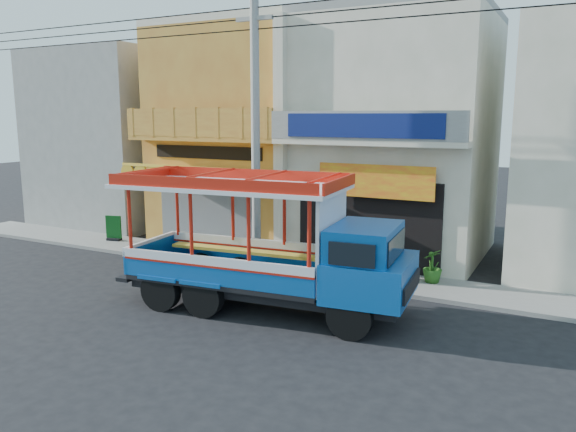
{
  "coord_description": "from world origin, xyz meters",
  "views": [
    {
      "loc": [
        7.71,
        -11.28,
        4.85
      ],
      "look_at": [
        0.52,
        2.5,
        2.05
      ],
      "focal_mm": 35.0,
      "sensor_mm": 36.0,
      "label": 1
    }
  ],
  "objects_px": {
    "green_sign": "(114,230)",
    "potted_plant_b": "(351,259)",
    "potted_plant_c": "(433,266)",
    "utility_pole": "(260,109)",
    "songthaew_truck": "(284,248)"
  },
  "relations": [
    {
      "from": "utility_pole",
      "to": "potted_plant_c",
      "type": "height_order",
      "value": "utility_pole"
    },
    {
      "from": "potted_plant_b",
      "to": "potted_plant_c",
      "type": "distance_m",
      "value": 2.37
    },
    {
      "from": "utility_pole",
      "to": "potted_plant_c",
      "type": "bearing_deg",
      "value": 12.15
    },
    {
      "from": "songthaew_truck",
      "to": "potted_plant_c",
      "type": "relative_size",
      "value": 7.81
    },
    {
      "from": "songthaew_truck",
      "to": "potted_plant_b",
      "type": "bearing_deg",
      "value": 83.74
    },
    {
      "from": "utility_pole",
      "to": "green_sign",
      "type": "height_order",
      "value": "utility_pole"
    },
    {
      "from": "green_sign",
      "to": "potted_plant_b",
      "type": "bearing_deg",
      "value": -1.64
    },
    {
      "from": "songthaew_truck",
      "to": "potted_plant_b",
      "type": "relative_size",
      "value": 7.41
    },
    {
      "from": "songthaew_truck",
      "to": "potted_plant_c",
      "type": "height_order",
      "value": "songthaew_truck"
    },
    {
      "from": "green_sign",
      "to": "potted_plant_b",
      "type": "relative_size",
      "value": 0.94
    },
    {
      "from": "songthaew_truck",
      "to": "green_sign",
      "type": "distance_m",
      "value": 10.18
    },
    {
      "from": "green_sign",
      "to": "potted_plant_c",
      "type": "bearing_deg",
      "value": 0.75
    },
    {
      "from": "songthaew_truck",
      "to": "potted_plant_c",
      "type": "bearing_deg",
      "value": 55.38
    },
    {
      "from": "potted_plant_b",
      "to": "songthaew_truck",
      "type": "bearing_deg",
      "value": 141.64
    },
    {
      "from": "potted_plant_c",
      "to": "utility_pole",
      "type": "bearing_deg",
      "value": -54.63
    }
  ]
}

